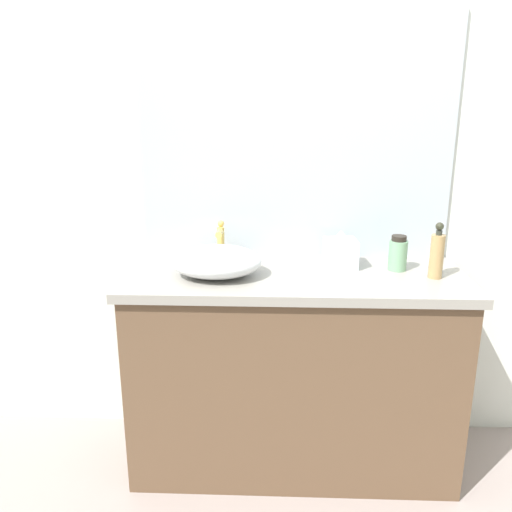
# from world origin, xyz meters

# --- Properties ---
(bathroom_wall_rear) EXTENTS (6.00, 0.06, 2.60)m
(bathroom_wall_rear) POSITION_xyz_m (0.00, 0.73, 1.30)
(bathroom_wall_rear) COLOR silver
(bathroom_wall_rear) RESTS_ON ground
(vanity_counter) EXTENTS (1.37, 0.53, 0.87)m
(vanity_counter) POSITION_xyz_m (-0.08, 0.43, 0.44)
(vanity_counter) COLOR brown
(vanity_counter) RESTS_ON ground
(wall_mirror_panel) EXTENTS (1.33, 0.01, 1.03)m
(wall_mirror_panel) POSITION_xyz_m (-0.08, 0.69, 1.38)
(wall_mirror_panel) COLOR #B2BCC6
(wall_mirror_panel) RESTS_ON vanity_counter
(sink_basin) EXTENTS (0.36, 0.29, 0.12)m
(sink_basin) POSITION_xyz_m (-0.39, 0.40, 0.93)
(sink_basin) COLOR silver
(sink_basin) RESTS_ON vanity_counter
(faucet) EXTENTS (0.03, 0.12, 0.18)m
(faucet) POSITION_xyz_m (-0.39, 0.56, 0.97)
(faucet) COLOR #D3B153
(faucet) RESTS_ON vanity_counter
(soap_dispenser) EXTENTS (0.05, 0.05, 0.22)m
(soap_dispenser) POSITION_xyz_m (0.47, 0.40, 0.97)
(soap_dispenser) COLOR tan
(soap_dispenser) RESTS_ON vanity_counter
(lotion_bottle) EXTENTS (0.07, 0.07, 0.14)m
(lotion_bottle) POSITION_xyz_m (0.34, 0.50, 0.94)
(lotion_bottle) COLOR #75A67E
(lotion_bottle) RESTS_ON vanity_counter
(tissue_box) EXTENTS (0.14, 0.14, 0.16)m
(tissue_box) POSITION_xyz_m (0.11, 0.53, 0.94)
(tissue_box) COLOR silver
(tissue_box) RESTS_ON vanity_counter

